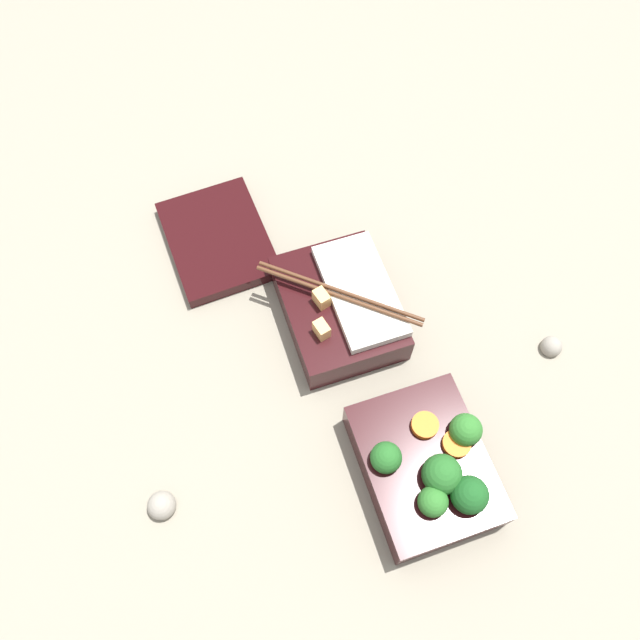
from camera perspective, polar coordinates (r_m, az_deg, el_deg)
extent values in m
plane|color=gray|center=(0.76, 5.67, -7.59)|extent=(3.00, 3.00, 0.00)
cube|color=black|center=(0.72, 9.48, -13.00)|extent=(0.17, 0.13, 0.05)
sphere|color=#19511E|center=(0.69, 13.51, -15.29)|extent=(0.04, 0.04, 0.04)
sphere|color=#2D7028|center=(0.71, 13.18, -9.75)|extent=(0.04, 0.04, 0.04)
sphere|color=#2D7028|center=(0.68, 10.43, -15.98)|extent=(0.03, 0.03, 0.03)
sphere|color=#236023|center=(0.69, 6.06, -12.40)|extent=(0.03, 0.03, 0.03)
sphere|color=#236023|center=(0.69, 11.08, -13.68)|extent=(0.04, 0.04, 0.04)
cylinder|color=orange|center=(0.71, 12.38, -10.98)|extent=(0.04, 0.04, 0.01)
cylinder|color=orange|center=(0.71, 9.57, -9.47)|extent=(0.04, 0.04, 0.01)
cube|color=black|center=(0.79, 1.69, 1.11)|extent=(0.17, 0.13, 0.05)
cube|color=silver|center=(0.76, 3.69, 2.72)|extent=(0.15, 0.08, 0.01)
cube|color=#EAB266|center=(0.73, 0.14, -0.87)|extent=(0.02, 0.02, 0.02)
cube|color=#EAB266|center=(0.75, 0.13, 2.00)|extent=(0.02, 0.02, 0.02)
cylinder|color=#56331E|center=(0.75, 1.86, 2.67)|extent=(0.14, 0.17, 0.01)
cylinder|color=#56331E|center=(0.75, 1.66, 2.24)|extent=(0.14, 0.17, 0.01)
cube|color=black|center=(0.87, -9.32, 7.25)|extent=(0.17, 0.14, 0.02)
sphere|color=gray|center=(0.83, 20.39, -2.32)|extent=(0.03, 0.03, 0.03)
sphere|color=gray|center=(0.74, -14.27, -16.11)|extent=(0.03, 0.03, 0.03)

